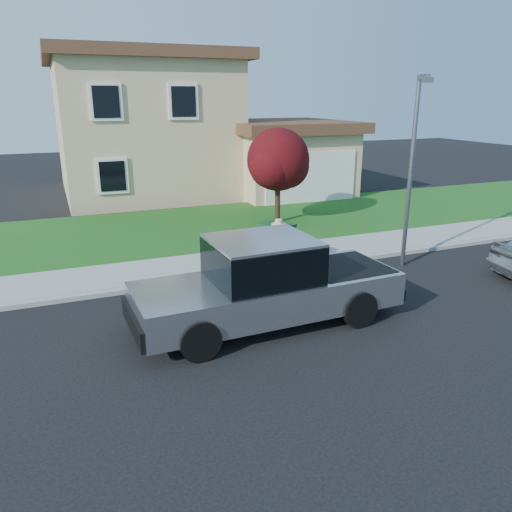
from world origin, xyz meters
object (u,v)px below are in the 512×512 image
at_px(pickup_truck, 267,285).
at_px(ornamental_tree, 279,163).
at_px(woman, 278,249).
at_px(trash_bin, 276,244).
at_px(street_lamp, 412,162).

bearing_deg(pickup_truck, ornamental_tree, 61.98).
xyz_separation_m(woman, trash_bin, (0.17, 0.50, 0.00)).
bearing_deg(woman, ornamental_tree, -129.16).
height_order(woman, trash_bin, woman).
xyz_separation_m(pickup_truck, woman, (1.52, 2.72, -0.15)).
bearing_deg(ornamental_tree, woman, -114.71).
bearing_deg(ornamental_tree, trash_bin, -115.25).
height_order(pickup_truck, street_lamp, street_lamp).
xyz_separation_m(ornamental_tree, trash_bin, (-2.31, -4.90, -1.64)).
relative_size(pickup_truck, street_lamp, 1.13).
distance_m(pickup_truck, trash_bin, 3.64).
height_order(pickup_truck, woman, pickup_truck).
bearing_deg(street_lamp, pickup_truck, -141.52).
height_order(pickup_truck, trash_bin, pickup_truck).
bearing_deg(trash_bin, pickup_truck, -138.18).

